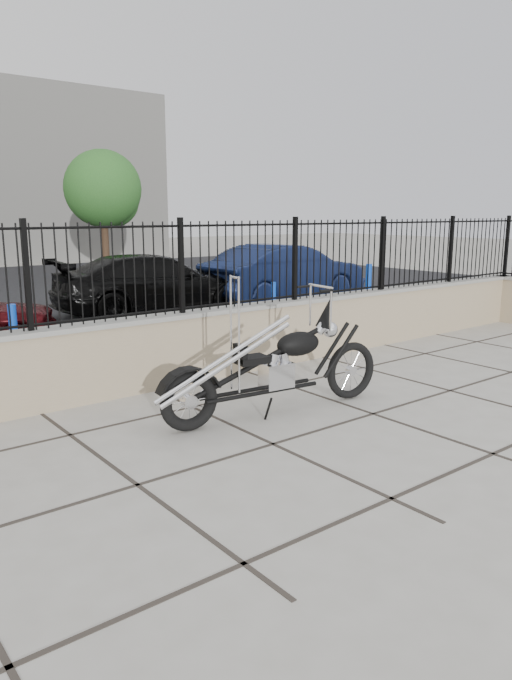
{
  "coord_description": "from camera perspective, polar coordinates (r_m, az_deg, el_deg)",
  "views": [
    {
      "loc": [
        -5.16,
        -4.38,
        2.27
      ],
      "look_at": [
        -0.92,
        1.02,
        0.82
      ],
      "focal_mm": 32.0,
      "sensor_mm": 36.0,
      "label": 1
    }
  ],
  "objects": [
    {
      "name": "bollard_b",
      "position": [
        12.67,
        1.66,
        3.55
      ],
      "size": [
        0.1,
        0.1,
        0.86
      ],
      "primitive_type": "cylinder",
      "rotation": [
        0.0,
        0.0,
        -0.02
      ],
      "color": "blue",
      "rests_on": "ground_plane"
    },
    {
      "name": "car_blue",
      "position": [
        15.6,
        2.75,
        6.28
      ],
      "size": [
        4.57,
        1.76,
        1.48
      ],
      "primitive_type": "imported",
      "rotation": [
        0.0,
        0.0,
        1.61
      ],
      "color": "#101A3B",
      "rests_on": "parking_lot"
    },
    {
      "name": "retaining_wall",
      "position": [
        8.78,
        -1.28,
        0.15
      ],
      "size": [
        14.0,
        0.36,
        0.96
      ],
      "primitive_type": "cube",
      "color": "gray",
      "rests_on": "ground_plane"
    },
    {
      "name": "ground_plane",
      "position": [
        7.14,
        10.98,
        -6.86
      ],
      "size": [
        90.0,
        90.0,
        0.0
      ],
      "primitive_type": "plane",
      "color": "#99968E",
      "rests_on": "ground"
    },
    {
      "name": "bollard_a",
      "position": [
        9.35,
        -21.8,
        0.12
      ],
      "size": [
        0.14,
        0.14,
        1.0
      ],
      "primitive_type": "cylinder",
      "rotation": [
        0.0,
        0.0,
        -0.24
      ],
      "color": "#0B59AE",
      "rests_on": "ground_plane"
    },
    {
      "name": "car_black",
      "position": [
        14.11,
        -9.44,
        5.26
      ],
      "size": [
        4.82,
        2.37,
        1.35
      ],
      "primitive_type": "imported",
      "rotation": [
        0.0,
        0.0,
        1.46
      ],
      "color": "black",
      "rests_on": "parking_lot"
    },
    {
      "name": "parking_lot",
      "position": [
        17.79,
        -21.06,
        3.79
      ],
      "size": [
        30.0,
        30.0,
        0.0
      ],
      "primitive_type": "plane",
      "color": "black",
      "rests_on": "ground"
    },
    {
      "name": "chopper_motorcycle",
      "position": [
        6.79,
        1.57,
        -0.41
      ],
      "size": [
        2.78,
        0.81,
        1.64
      ],
      "primitive_type": null,
      "rotation": [
        0.0,
        0.0,
        -0.12
      ],
      "color": "black",
      "rests_on": "ground_plane"
    },
    {
      "name": "tree_right",
      "position": [
        22.85,
        -14.25,
        13.95
      ],
      "size": [
        2.73,
        2.73,
        4.6
      ],
      "rotation": [
        0.0,
        0.0,
        -0.2
      ],
      "color": "#382619",
      "rests_on": "ground_plane"
    },
    {
      "name": "iron_fence",
      "position": [
        8.63,
        -1.32,
        7.19
      ],
      "size": [
        14.0,
        0.08,
        1.2
      ],
      "primitive_type": "cube",
      "color": "black",
      "rests_on": "retaining_wall"
    },
    {
      "name": "bollard_c",
      "position": [
        14.14,
        10.51,
        4.78
      ],
      "size": [
        0.17,
        0.17,
        1.12
      ],
      "primitive_type": "cylinder",
      "rotation": [
        0.0,
        0.0,
        0.26
      ],
      "color": "#0B54AC",
      "rests_on": "ground_plane"
    }
  ]
}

